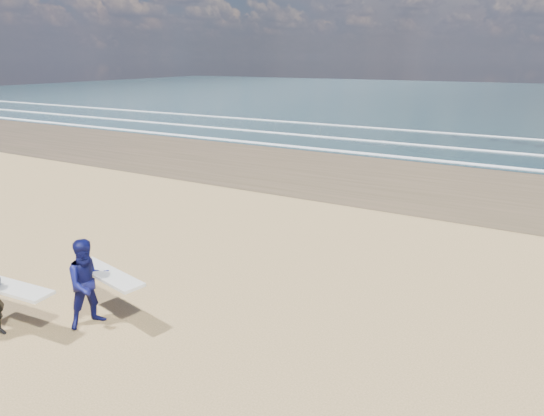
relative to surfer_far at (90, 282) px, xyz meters
The scene contains 1 object.
surfer_far is the anchor object (origin of this frame).
Camera 1 is at (10.17, -5.61, 5.72)m, focal length 32.00 mm.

